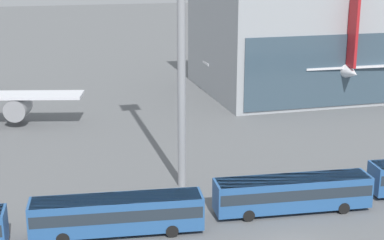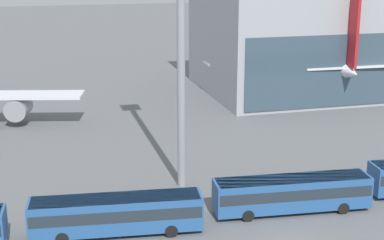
% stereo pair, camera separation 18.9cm
% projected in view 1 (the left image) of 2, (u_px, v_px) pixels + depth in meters
% --- Properties ---
extents(airliner_at_gate_far, '(33.24, 37.36, 15.95)m').
position_uv_depth(airliner_at_gate_far, '(303.00, 53.00, 95.28)').
color(airliner_at_gate_far, white).
rests_on(airliner_at_gate_far, ground_plane).
extents(shuttle_bus_2, '(13.52, 3.95, 3.03)m').
position_uv_depth(shuttle_bus_2, '(117.00, 213.00, 45.44)').
color(shuttle_bus_2, '#285693').
rests_on(shuttle_bus_2, ground_plane).
extents(shuttle_bus_3, '(13.49, 3.66, 3.03)m').
position_uv_depth(shuttle_bus_3, '(293.00, 192.00, 49.41)').
color(shuttle_bus_3, '#285693').
rests_on(shuttle_bus_3, ground_plane).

